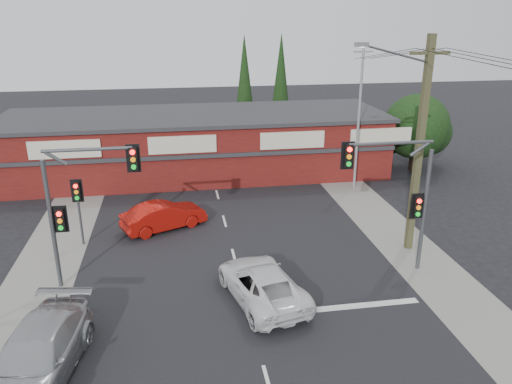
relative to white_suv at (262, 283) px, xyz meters
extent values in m
plane|color=black|center=(-0.66, 0.38, -0.72)|extent=(120.00, 120.00, 0.00)
cube|color=black|center=(-0.66, 5.38, -0.71)|extent=(14.00, 70.00, 0.01)
cube|color=gray|center=(-9.16, 5.38, -0.71)|extent=(3.00, 70.00, 0.02)
cube|color=gray|center=(7.84, 5.38, -0.71)|extent=(3.00, 70.00, 0.02)
cube|color=silver|center=(2.84, -1.12, -0.70)|extent=(6.50, 0.35, 0.01)
imported|color=white|center=(0.00, 0.00, 0.00)|extent=(3.50, 5.58, 1.44)
imported|color=#ACAFB2|center=(-7.70, -3.37, 0.11)|extent=(3.20, 5.98, 1.65)
imported|color=#AC110A|center=(-3.89, 7.66, 0.01)|extent=(4.66, 3.24, 1.46)
cube|color=silver|center=(-0.66, -4.76, -0.70)|extent=(0.12, 1.60, 0.01)
cube|color=silver|center=(-0.66, -0.48, -0.70)|extent=(0.12, 1.60, 0.01)
cube|color=silver|center=(-0.66, 3.81, -0.70)|extent=(0.12, 1.60, 0.01)
cube|color=silver|center=(-0.66, 8.10, -0.70)|extent=(0.12, 1.60, 0.01)
cube|color=silver|center=(-0.66, 12.39, -0.70)|extent=(0.12, 1.60, 0.01)
cube|color=silver|center=(-0.66, 16.67, -0.70)|extent=(0.12, 1.60, 0.01)
cube|color=silver|center=(-0.66, 20.96, -0.70)|extent=(0.12, 1.60, 0.01)
cube|color=silver|center=(-0.66, 25.25, -0.70)|extent=(0.12, 1.60, 0.01)
cube|color=silver|center=(-0.66, 29.53, -0.70)|extent=(0.12, 1.60, 0.01)
cube|color=silver|center=(-0.66, 33.82, -0.70)|extent=(0.12, 1.60, 0.01)
cube|color=silver|center=(-0.66, 38.11, -0.70)|extent=(0.12, 1.60, 0.01)
cube|color=#551311|center=(-1.66, 17.38, 1.28)|extent=(26.00, 8.00, 4.00)
cube|color=#2D2D30|center=(-1.66, 17.38, 3.38)|extent=(26.40, 8.40, 0.25)
cube|color=beige|center=(-9.66, 13.33, 2.38)|extent=(4.20, 0.12, 1.10)
cube|color=beige|center=(-2.66, 13.33, 2.38)|extent=(4.20, 0.12, 1.10)
cube|color=beige|center=(4.34, 13.33, 2.38)|extent=(4.20, 0.12, 1.10)
cube|color=beige|center=(10.34, 13.33, 2.38)|extent=(4.20, 0.12, 1.10)
cube|color=#2D2D30|center=(-1.66, 13.28, 1.58)|extent=(26.00, 0.15, 0.25)
cylinder|color=#2D2116|center=(13.84, 15.38, 0.18)|extent=(0.50, 0.50, 1.80)
sphere|color=black|center=(13.84, 15.38, 2.48)|extent=(4.60, 4.60, 4.60)
sphere|color=black|center=(15.34, 16.38, 1.78)|extent=(3.40, 3.40, 3.40)
sphere|color=black|center=(12.54, 16.78, 1.58)|extent=(2.80, 2.80, 2.80)
cylinder|color=#2D2116|center=(2.84, 24.38, 0.28)|extent=(0.24, 0.24, 2.00)
cone|color=black|center=(2.84, 24.38, 4.78)|extent=(1.80, 1.80, 7.50)
cylinder|color=#2D2116|center=(6.34, 26.38, 0.28)|extent=(0.24, 0.24, 2.00)
cone|color=black|center=(6.34, 26.38, 4.78)|extent=(1.80, 1.80, 7.50)
cylinder|color=#47494C|center=(-8.16, 2.38, 2.03)|extent=(0.18, 0.18, 5.50)
cylinder|color=#47494C|center=(-6.46, 2.38, 5.13)|extent=(3.40, 0.14, 0.14)
cylinder|color=#47494C|center=(-7.65, 2.38, 4.83)|extent=(0.82, 0.14, 0.63)
cube|color=black|center=(-4.76, 2.38, 4.68)|extent=(0.32, 0.22, 0.95)
cube|color=black|center=(-4.76, 2.45, 4.68)|extent=(0.55, 0.04, 1.15)
cylinder|color=#FF0C07|center=(-4.76, 2.25, 4.98)|extent=(0.20, 0.06, 0.20)
cylinder|color=orange|center=(-4.76, 2.25, 4.68)|extent=(0.20, 0.06, 0.20)
cylinder|color=#0CE526|center=(-4.76, 2.25, 4.38)|extent=(0.20, 0.06, 0.20)
cube|color=black|center=(-7.81, 2.38, 2.28)|extent=(0.32, 0.22, 0.95)
cube|color=black|center=(-7.81, 2.45, 2.28)|extent=(0.55, 0.04, 1.15)
cylinder|color=#FF0C07|center=(-7.81, 2.25, 2.58)|extent=(0.20, 0.06, 0.20)
cylinder|color=orange|center=(-7.81, 2.25, 2.28)|extent=(0.20, 0.06, 0.20)
cylinder|color=#0CE526|center=(-7.81, 2.25, 1.98)|extent=(0.20, 0.06, 0.20)
cylinder|color=#47494C|center=(7.34, 1.38, 2.03)|extent=(0.18, 0.18, 5.50)
cylinder|color=#47494C|center=(5.54, 1.38, 5.13)|extent=(3.60, 0.14, 0.14)
cylinder|color=#47494C|center=(6.80, 1.38, 4.83)|extent=(0.82, 0.14, 0.63)
cube|color=black|center=(3.74, 1.38, 4.68)|extent=(0.32, 0.22, 0.95)
cube|color=black|center=(3.74, 1.45, 4.68)|extent=(0.55, 0.04, 1.15)
cylinder|color=#FF0C07|center=(3.74, 1.25, 4.98)|extent=(0.20, 0.06, 0.20)
cylinder|color=orange|center=(3.74, 1.25, 4.68)|extent=(0.20, 0.06, 0.20)
cylinder|color=#0CE526|center=(3.74, 1.25, 4.38)|extent=(0.20, 0.06, 0.20)
cube|color=black|center=(6.99, 1.38, 2.28)|extent=(0.32, 0.22, 0.95)
cube|color=black|center=(6.99, 1.45, 2.28)|extent=(0.55, 0.04, 1.15)
cylinder|color=#FF0C07|center=(6.99, 1.25, 2.58)|extent=(0.20, 0.06, 0.20)
cylinder|color=orange|center=(6.99, 1.25, 2.28)|extent=(0.20, 0.06, 0.20)
cylinder|color=#0CE526|center=(6.99, 1.25, 1.98)|extent=(0.20, 0.06, 0.20)
cylinder|color=#47494C|center=(-7.86, 6.38, 0.78)|extent=(0.12, 0.12, 3.00)
cube|color=black|center=(-7.86, 6.38, 2.08)|extent=(0.32, 0.22, 0.95)
cube|color=black|center=(-7.86, 6.45, 2.08)|extent=(0.55, 0.04, 1.15)
cylinder|color=#FF0C07|center=(-7.86, 6.25, 2.38)|extent=(0.20, 0.06, 0.20)
cylinder|color=orange|center=(-7.86, 6.25, 2.08)|extent=(0.20, 0.06, 0.20)
cylinder|color=#0CE526|center=(-7.86, 6.25, 1.78)|extent=(0.20, 0.06, 0.20)
cube|color=#4A482A|center=(7.84, 3.38, 4.28)|extent=(0.30, 0.30, 10.00)
cube|color=#4A482A|center=(7.84, 3.38, 8.48)|extent=(1.80, 0.14, 0.14)
cylinder|color=#47494C|center=(6.24, 3.23, 8.48)|extent=(3.23, 0.39, 0.89)
cube|color=slate|center=(4.64, 3.08, 8.88)|extent=(0.55, 0.25, 0.18)
cylinder|color=silver|center=(4.64, 3.08, 8.78)|extent=(0.28, 0.28, 0.05)
cylinder|color=gray|center=(8.34, 12.38, 3.78)|extent=(0.16, 0.16, 9.00)
cube|color=gray|center=(8.34, 12.38, 7.88)|extent=(1.20, 0.10, 0.10)
cylinder|color=black|center=(7.50, 7.88, 8.08)|extent=(0.73, 9.01, 1.22)
cylinder|color=black|center=(8.09, 7.88, 8.08)|extent=(0.52, 9.00, 1.22)
cylinder|color=black|center=(8.69, 7.88, 8.08)|extent=(0.31, 9.00, 1.22)
camera|label=1|loc=(-3.08, -17.08, 10.14)|focal=35.00mm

